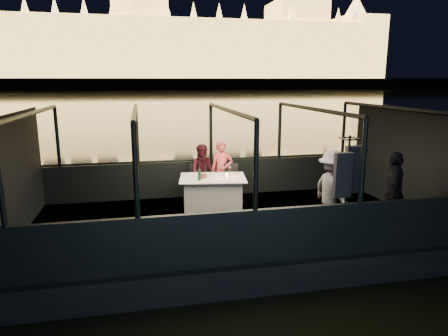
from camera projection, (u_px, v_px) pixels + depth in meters
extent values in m
plane|color=black|center=(148.00, 96.00, 84.92)|extent=(500.00, 500.00, 0.00)
cube|color=black|center=(228.00, 243.00, 8.45)|extent=(8.60, 4.40, 1.00)
cube|color=black|center=(228.00, 222.00, 8.35)|extent=(8.00, 4.00, 0.04)
cube|color=black|center=(211.00, 178.00, 10.16)|extent=(8.00, 0.08, 0.90)
cube|color=black|center=(255.00, 237.00, 6.34)|extent=(8.00, 0.08, 0.90)
cube|color=#423D33|center=(142.00, 85.00, 208.97)|extent=(400.00, 140.00, 6.00)
cube|color=silver|center=(213.00, 194.00, 8.96)|extent=(1.59, 1.25, 0.77)
cube|color=black|center=(200.00, 184.00, 9.55)|extent=(0.51, 0.51, 0.89)
cube|color=black|center=(231.00, 185.00, 9.47)|extent=(0.51, 0.51, 0.92)
imported|color=#DE5051|center=(222.00, 170.00, 9.64)|extent=(0.60, 0.46, 1.48)
imported|color=#3C1118|center=(203.00, 170.00, 9.62)|extent=(0.78, 0.68, 1.39)
imported|color=silver|center=(333.00, 188.00, 7.69)|extent=(0.70, 1.09, 1.59)
imported|color=black|center=(394.00, 190.00, 7.54)|extent=(0.87, 0.98, 1.59)
cylinder|color=#153B21|center=(199.00, 174.00, 8.59)|extent=(0.08, 0.08, 0.30)
cylinder|color=brown|center=(202.00, 176.00, 8.83)|extent=(0.22, 0.22, 0.08)
cylinder|color=#F99E3E|center=(227.00, 176.00, 8.85)|extent=(0.07, 0.07, 0.09)
cylinder|color=white|center=(236.00, 177.00, 8.84)|extent=(0.35, 0.35, 0.02)
cylinder|color=silver|center=(207.00, 175.00, 9.04)|extent=(0.29, 0.29, 0.01)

